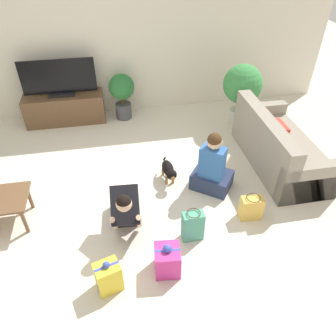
{
  "coord_description": "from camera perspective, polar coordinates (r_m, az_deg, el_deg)",
  "views": [
    {
      "loc": [
        0.07,
        -3.22,
        3.08
      ],
      "look_at": [
        0.69,
        0.05,
        0.45
      ],
      "focal_mm": 35.0,
      "sensor_mm": 36.0,
      "label": 1
    }
  ],
  "objects": [
    {
      "name": "gift_bag_a",
      "position": [
        3.87,
        4.34,
        -10.0
      ],
      "size": [
        0.25,
        0.16,
        0.42
      ],
      "rotation": [
        0.0,
        0.0,
        0.04
      ],
      "color": "#4CA384",
      "rests_on": "ground_plane"
    },
    {
      "name": "wall_back",
      "position": [
        6.11,
        -11.6,
        20.67
      ],
      "size": [
        8.4,
        0.06,
        2.6
      ],
      "color": "silver",
      "rests_on": "ground_plane"
    },
    {
      "name": "tv",
      "position": [
        6.06,
        -18.47,
        14.34
      ],
      "size": [
        1.25,
        0.2,
        0.64
      ],
      "color": "black",
      "rests_on": "tv_console"
    },
    {
      "name": "gift_box_b",
      "position": [
        3.53,
        -10.35,
        -18.11
      ],
      "size": [
        0.3,
        0.26,
        0.41
      ],
      "rotation": [
        0.0,
        0.0,
        0.29
      ],
      "color": "yellow",
      "rests_on": "ground_plane"
    },
    {
      "name": "potted_plant_corner_right",
      "position": [
        5.88,
        12.79,
        13.55
      ],
      "size": [
        0.67,
        0.67,
        1.1
      ],
      "color": "beige",
      "rests_on": "ground_plane"
    },
    {
      "name": "ground_plane",
      "position": [
        4.45,
        -8.64,
        -5.99
      ],
      "size": [
        16.0,
        16.0,
        0.0
      ],
      "primitive_type": "plane",
      "color": "beige"
    },
    {
      "name": "sofa_right",
      "position": [
        5.16,
        18.56,
        3.37
      ],
      "size": [
        0.84,
        1.81,
        0.83
      ],
      "rotation": [
        0.0,
        0.0,
        1.57
      ],
      "color": "gray",
      "rests_on": "ground_plane"
    },
    {
      "name": "potted_plant_back_right",
      "position": [
        6.07,
        -8.02,
        13.03
      ],
      "size": [
        0.46,
        0.46,
        0.84
      ],
      "color": "#4C4C51",
      "rests_on": "ground_plane"
    },
    {
      "name": "dog",
      "position": [
        4.6,
        0.14,
        -0.41
      ],
      "size": [
        0.18,
        0.53,
        0.31
      ],
      "rotation": [
        0.0,
        0.0,
        0.08
      ],
      "color": "black",
      "rests_on": "ground_plane"
    },
    {
      "name": "gift_bag_b",
      "position": [
        4.24,
        14.3,
        -6.71
      ],
      "size": [
        0.28,
        0.18,
        0.34
      ],
      "rotation": [
        0.0,
        0.0,
        -0.06
      ],
      "color": "#E5B74C",
      "rests_on": "ground_plane"
    },
    {
      "name": "person_kneeling",
      "position": [
        3.94,
        -7.35,
        -6.64
      ],
      "size": [
        0.37,
        0.76,
        0.73
      ],
      "rotation": [
        0.0,
        0.0,
        -0.07
      ],
      "color": "#23232D",
      "rests_on": "ground_plane"
    },
    {
      "name": "tv_console",
      "position": [
        6.29,
        -17.48,
        9.85
      ],
      "size": [
        1.39,
        0.44,
        0.52
      ],
      "color": "brown",
      "rests_on": "ground_plane"
    },
    {
      "name": "person_sitting",
      "position": [
        4.46,
        7.72,
        -0.13
      ],
      "size": [
        0.66,
        0.63,
        0.91
      ],
      "rotation": [
        0.0,
        0.0,
        2.5
      ],
      "color": "#283351",
      "rests_on": "ground_plane"
    },
    {
      "name": "gift_box_a",
      "position": [
        3.6,
        -0.11,
        -15.7
      ],
      "size": [
        0.29,
        0.3,
        0.4
      ],
      "rotation": [
        0.0,
        0.0,
        -0.1
      ],
      "color": "#CC3389",
      "rests_on": "ground_plane"
    }
  ]
}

